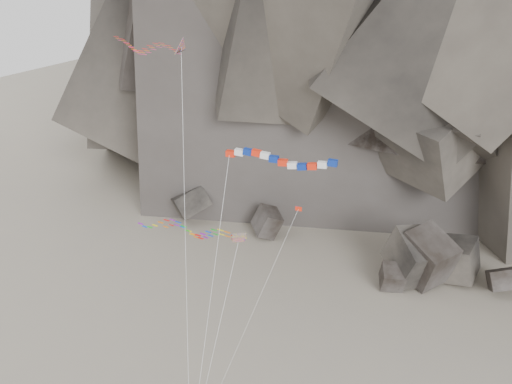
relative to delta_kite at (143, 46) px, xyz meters
The scene contains 5 objects.
boulder_field 42.96m from the delta_kite, 72.46° to the left, with size 55.58×11.72×8.45m.
delta_kite is the anchor object (origin of this frame).
banner_kite 14.44m from the delta_kite, ahead, with size 8.75×11.14×23.18m.
parafoil_kite 15.29m from the delta_kite, 17.44° to the right, with size 11.89×8.28×16.65m.
pennant_kite 20.36m from the delta_kite, ahead, with size 4.50×9.97×18.89m.
Camera 1 is at (26.43, -36.93, 40.84)m, focal length 45.00 mm.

